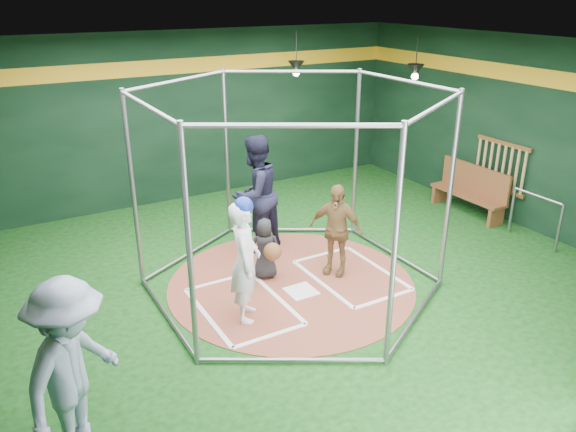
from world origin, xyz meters
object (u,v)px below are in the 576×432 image
batter_figure (245,260)px  dugout_bench (471,189)px  visitor_leopard (336,229)px  umpire (255,194)px

batter_figure → dugout_bench: (5.64, 1.29, -0.39)m
batter_figure → dugout_bench: size_ratio=1.04×
visitor_leopard → dugout_bench: visitor_leopard is taller
batter_figure → visitor_leopard: (1.80, 0.49, -0.14)m
batter_figure → dugout_bench: batter_figure is taller
umpire → dugout_bench: 4.59m
batter_figure → umpire: (1.12, 1.92, 0.13)m
batter_figure → dugout_bench: bearing=12.9°
umpire → visitor_leopard: bearing=95.3°
umpire → batter_figure: bearing=39.5°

